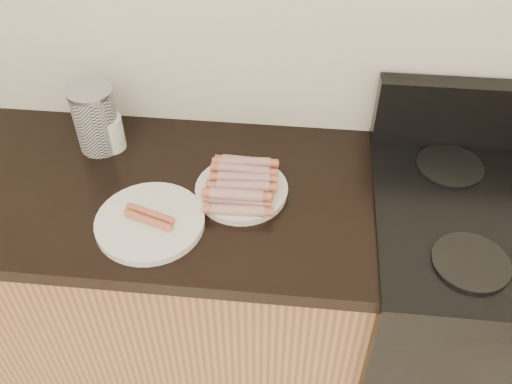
# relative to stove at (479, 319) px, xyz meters

# --- Properties ---
(cabinet_base) EXTENTS (2.20, 0.59, 0.86)m
(cabinet_base) POSITION_rel_stove_xyz_m (-1.48, 0.01, -0.03)
(cabinet_base) COLOR #986840
(cabinet_base) RESTS_ON floor
(stove) EXTENTS (0.76, 0.65, 0.91)m
(stove) POSITION_rel_stove_xyz_m (0.00, 0.00, 0.00)
(stove) COLOR black
(stove) RESTS_ON floor
(burner_near_left) EXTENTS (0.18, 0.18, 0.01)m
(burner_near_left) POSITION_rel_stove_xyz_m (-0.17, -0.17, 0.46)
(burner_near_left) COLOR black
(burner_near_left) RESTS_ON stove
(burner_far_left) EXTENTS (0.18, 0.18, 0.01)m
(burner_far_left) POSITION_rel_stove_xyz_m (-0.17, 0.17, 0.46)
(burner_far_left) COLOR black
(burner_far_left) RESTS_ON stove
(main_plate) EXTENTS (0.31, 0.31, 0.02)m
(main_plate) POSITION_rel_stove_xyz_m (-0.73, 0.02, 0.45)
(main_plate) COLOR white
(main_plate) RESTS_ON counter_slab
(side_plate) EXTENTS (0.29, 0.29, 0.02)m
(side_plate) POSITION_rel_stove_xyz_m (-0.94, -0.12, 0.45)
(side_plate) COLOR white
(side_plate) RESTS_ON counter_slab
(hotdog_pile) EXTENTS (0.14, 0.22, 0.05)m
(hotdog_pile) POSITION_rel_stove_xyz_m (-0.73, 0.02, 0.48)
(hotdog_pile) COLOR brown
(hotdog_pile) RESTS_ON main_plate
(plain_sausages) EXTENTS (0.12, 0.08, 0.02)m
(plain_sausages) POSITION_rel_stove_xyz_m (-0.94, -0.12, 0.47)
(plain_sausages) COLOR #BB724E
(plain_sausages) RESTS_ON side_plate
(canister) EXTENTS (0.12, 0.12, 0.19)m
(canister) POSITION_rel_stove_xyz_m (-1.15, 0.18, 0.54)
(canister) COLOR white
(canister) RESTS_ON counter_slab
(mug) EXTENTS (0.09, 0.09, 0.10)m
(mug) POSITION_rel_stove_xyz_m (-1.12, 0.18, 0.49)
(mug) COLOR white
(mug) RESTS_ON counter_slab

